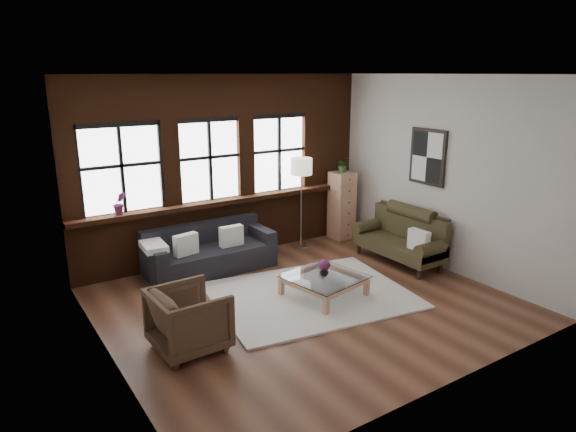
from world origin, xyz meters
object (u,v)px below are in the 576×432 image
dark_sofa (210,249)px  floor_lamp (301,200)px  armchair (189,319)px  drawer_chest (342,206)px  vintage_settee (399,238)px  coffee_table (324,286)px  vase (324,271)px

dark_sofa → floor_lamp: size_ratio=1.14×
armchair → drawer_chest: 4.87m
armchair → vintage_settee: bearing=-81.7°
dark_sofa → vintage_settee: (2.91, -1.46, 0.07)m
vintage_settee → armchair: (-4.20, -0.73, -0.07)m
vintage_settee → coffee_table: bearing=-167.7°
dark_sofa → coffee_table: bearing=-62.9°
dark_sofa → vintage_settee: 3.25m
floor_lamp → vintage_settee: bearing=-59.8°
vintage_settee → dark_sofa: bearing=153.4°
dark_sofa → drawer_chest: 2.98m
dark_sofa → armchair: 2.54m
dark_sofa → coffee_table: (0.96, -1.88, -0.22)m
vintage_settee → floor_lamp: size_ratio=0.92×
dark_sofa → vase: size_ratio=15.63×
dark_sofa → drawer_chest: size_ratio=1.58×
armchair → drawer_chest: drawer_chest is taller
armchair → drawer_chest: bearing=-62.5°
vintage_settee → drawer_chest: (0.05, 1.64, 0.21)m
armchair → coffee_table: (2.25, 0.31, -0.22)m
dark_sofa → floor_lamp: (1.96, 0.17, 0.54)m
armchair → dark_sofa: bearing=-32.1°
dark_sofa → coffee_table: dark_sofa is taller
dark_sofa → drawer_chest: drawer_chest is taller
vase → vintage_settee: bearing=12.3°
vintage_settee → floor_lamp: (-0.94, 1.62, 0.47)m
coffee_table → vase: size_ratio=7.45×
vintage_settee → vase: size_ratio=12.62×
dark_sofa → armchair: (-1.29, -2.19, -0.00)m
vase → drawer_chest: 2.88m
drawer_chest → dark_sofa: bearing=-176.5°
dark_sofa → floor_lamp: bearing=4.9°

